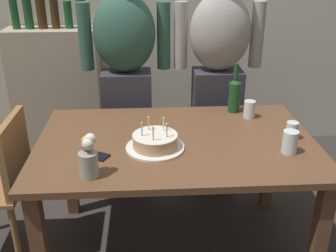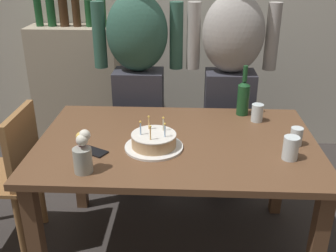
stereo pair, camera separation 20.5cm
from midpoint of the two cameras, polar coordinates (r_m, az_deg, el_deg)
ground_plane at (r=2.55m, az=3.56°, el=-17.22°), size 10.00×10.00×0.00m
dining_table at (r=2.18m, az=4.00°, el=-4.40°), size 1.50×0.96×0.74m
birthday_cake at (r=2.03m, az=0.83°, el=-2.33°), size 0.30×0.30×0.16m
water_glass_near at (r=2.42m, az=15.18°, el=1.81°), size 0.07×0.07×0.11m
water_glass_far at (r=2.20m, az=20.67°, el=-1.49°), size 0.06×0.06×0.10m
water_glass_side at (r=2.04m, az=20.14°, el=-3.09°), size 0.08×0.08×0.12m
wine_bottle at (r=2.48m, az=13.20°, el=4.12°), size 0.07×0.07×0.31m
cell_phone at (r=2.02m, az=-7.92°, el=-3.74°), size 0.16×0.13×0.01m
flower_vase at (r=1.81m, az=-9.12°, el=-3.85°), size 0.09×0.10×0.21m
person_man_bearded at (r=2.75m, az=-2.17°, el=7.06°), size 0.61×0.27×1.66m
person_woman_cardigan at (r=2.77m, az=11.16°, el=6.74°), size 0.61×0.27×1.66m
dining_chair at (r=2.44m, az=-19.79°, el=-5.88°), size 0.42×0.42×0.87m
shelf_cabinet at (r=3.53m, az=-11.37°, el=5.37°), size 0.73×0.30×1.39m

